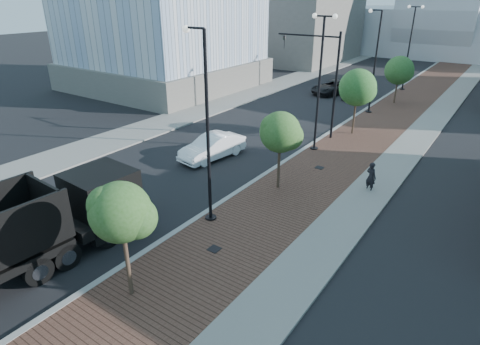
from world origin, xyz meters
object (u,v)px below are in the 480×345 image
Objects in this scene: dark_car_mid at (333,87)px; pedestrian at (371,177)px; white_sedan at (212,147)px; dump_truck at (31,235)px.

dark_car_mid is 24.66m from pedestrian.
white_sedan is at bearing -70.03° from dark_car_mid.
pedestrian reaches higher than white_sedan.
dump_truck is at bearing -68.50° from dark_car_mid.
white_sedan is at bearing 29.18° from pedestrian.
white_sedan is (-1.54, 13.62, -0.70)m from dump_truck.
dump_truck is 7.66× the size of pedestrian.
pedestrian is (9.04, 14.79, -0.63)m from dump_truck.
dump_truck reaches higher than white_sedan.
pedestrian reaches higher than dark_car_mid.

